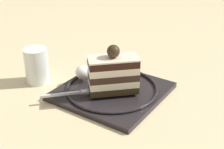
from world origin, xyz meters
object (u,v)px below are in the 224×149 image
Objects in this scene: whipped_cream_dollop at (83,72)px; fork at (73,93)px; drink_glass_near at (37,67)px; cake_slice at (113,73)px; dessert_plate at (112,90)px.

whipped_cream_dollop reaches higher than fork.
drink_glass_near is at bearing -101.57° from fork.
fork is at bearing 78.43° from drink_glass_near.
cake_slice is 1.32× the size of drink_glass_near.
cake_slice is 0.19m from drink_glass_near.
cake_slice is 1.15× the size of fork.
drink_glass_near reaches higher than whipped_cream_dollop.
drink_glass_near is at bearing -66.96° from whipped_cream_dollop.
drink_glass_near is (0.04, -0.10, 0.00)m from whipped_cream_dollop.
cake_slice is at bearing 82.57° from whipped_cream_dollop.
cake_slice is (0.01, 0.01, 0.05)m from dessert_plate.
dessert_plate is 0.08m from whipped_cream_dollop.
cake_slice reaches higher than dessert_plate.
cake_slice reaches higher than fork.
cake_slice is at bearing 99.46° from drink_glass_near.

